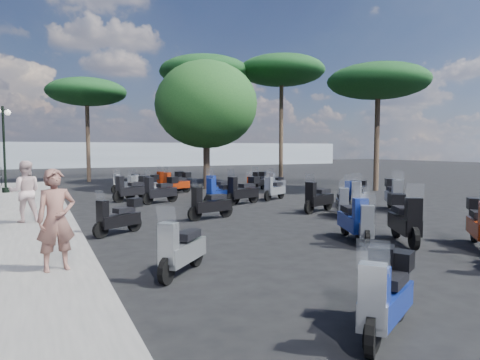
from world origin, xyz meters
name	(u,v)px	position (x,y,z in m)	size (l,w,h in m)	color
ground	(250,221)	(0.00, 0.00, 0.00)	(120.00, 120.00, 0.00)	black
sidewalk	(20,219)	(-6.50, 3.00, 0.07)	(3.00, 30.00, 0.15)	#62605E
lamp_post_2	(4,144)	(-7.35, 11.54, 2.51)	(0.66, 1.14, 4.14)	black
woman	(56,220)	(-5.72, -3.85, 1.04)	(0.65, 0.43, 1.78)	brown
pedestrian_far	(25,192)	(-6.31, 1.82, 1.04)	(0.86, 0.67, 1.77)	beige
scooter_0	(377,296)	(-2.33, -8.01, 0.49)	(1.32, 1.20, 1.30)	black
scooter_1	(181,250)	(-3.71, -4.63, 0.46)	(1.22, 1.25, 1.31)	black
scooter_2	(119,217)	(-4.08, -0.43, 0.46)	(1.40, 0.90, 1.22)	black
scooter_3	(210,205)	(-1.02, 0.82, 0.47)	(1.69, 0.66, 1.36)	black
scooter_4	(132,189)	(-2.32, 6.66, 0.54)	(1.69, 0.92, 1.42)	black
scooter_5	(141,189)	(-1.76, 7.44, 0.46)	(1.60, 0.81, 1.33)	black
scooter_6	(388,298)	(-2.19, -8.06, 0.46)	(1.39, 0.92, 1.23)	black
scooter_7	(365,224)	(1.03, -4.04, 0.47)	(1.06, 1.36, 1.26)	black
scooter_8	(353,221)	(1.01, -3.67, 0.49)	(0.90, 1.68, 1.42)	black
scooter_9	(222,193)	(0.64, 3.74, 0.49)	(1.74, 0.74, 1.41)	black
scooter_10	(218,190)	(1.02, 5.03, 0.51)	(1.57, 1.16, 1.46)	black
scooter_11	(145,185)	(-1.15, 9.19, 0.48)	(1.53, 0.76, 1.27)	black
scooter_14	(318,199)	(3.04, 0.58, 0.49)	(1.68, 0.89, 1.41)	black
scooter_15	(243,191)	(1.54, 3.64, 0.55)	(1.77, 0.88, 1.46)	black
scooter_16	(251,187)	(3.34, 6.47, 0.41)	(0.90, 1.32, 1.20)	black
scooter_17	(170,182)	(0.28, 9.85, 0.52)	(1.69, 0.82, 1.39)	black
scooter_19	(404,220)	(1.92, -4.42, 0.56)	(1.10, 1.70, 1.49)	black
scooter_20	(343,204)	(3.12, -0.65, 0.45)	(1.00, 1.39, 1.28)	black
scooter_21	(359,196)	(4.75, 0.43, 0.52)	(1.44, 1.26, 1.39)	black
scooter_22	(274,190)	(3.45, 4.41, 0.46)	(1.49, 0.96, 1.32)	black
scooter_23	(259,181)	(4.98, 8.69, 0.49)	(1.32, 1.21, 1.30)	black
scooter_27	(394,195)	(5.79, -0.24, 0.56)	(1.21, 1.63, 1.49)	black
scooter_28	(352,193)	(5.50, 1.70, 0.48)	(1.35, 1.09, 1.27)	black
scooter_29	(276,183)	(5.64, 7.96, 0.43)	(1.43, 0.85, 1.24)	black
scooter_30	(161,191)	(-1.37, 5.43, 0.54)	(1.69, 0.92, 1.42)	black
scooter_31	(177,183)	(0.39, 8.94, 0.52)	(1.69, 0.82, 1.39)	black
scooter_32	(126,184)	(-1.88, 10.34, 0.48)	(1.53, 0.76, 1.27)	black
broadleaf_tree	(206,105)	(2.59, 10.42, 4.67)	(5.66, 5.66, 7.09)	#38281E
pine_0	(205,73)	(4.23, 14.93, 7.27)	(5.96, 5.96, 8.34)	#38281E
pine_1	(282,71)	(8.89, 12.90, 7.40)	(5.73, 5.73, 8.43)	#38281E
pine_2	(87,92)	(-2.75, 18.93, 6.05)	(5.30, 5.30, 7.01)	#38281E
pine_3	(378,82)	(10.56, 5.75, 5.81)	(5.37, 5.37, 6.78)	#38281E
distant_hills	(88,155)	(0.00, 45.00, 1.50)	(70.00, 8.00, 3.00)	gray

